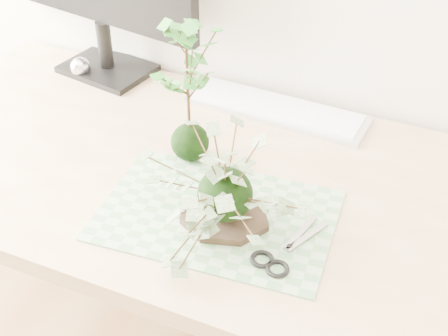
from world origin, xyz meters
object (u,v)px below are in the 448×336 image
(desk, at_px, (239,215))
(maple_kokedama, at_px, (187,58))
(ivy_kokedama, at_px, (225,173))
(keyboard, at_px, (276,109))

(desk, height_order, maple_kokedama, maple_kokedama)
(desk, relative_size, ivy_kokedama, 4.35)
(ivy_kokedama, distance_m, maple_kokedama, 0.25)
(ivy_kokedama, height_order, keyboard, ivy_kokedama)
(desk, bearing_deg, keyboard, 94.92)
(maple_kokedama, relative_size, keyboard, 0.76)
(maple_kokedama, bearing_deg, ivy_kokedama, -46.78)
(desk, bearing_deg, ivy_kokedama, -80.21)
(ivy_kokedama, relative_size, keyboard, 0.84)
(ivy_kokedama, height_order, maple_kokedama, maple_kokedama)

